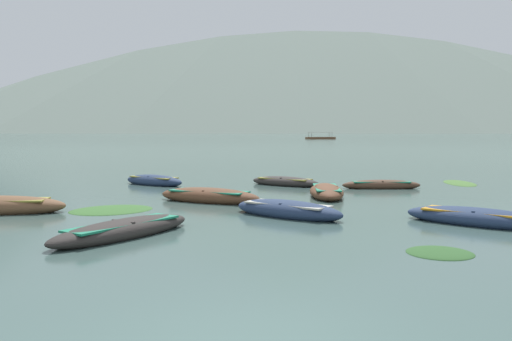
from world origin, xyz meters
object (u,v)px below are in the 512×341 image
object	(u,v)px
rowboat_0	(477,218)
rowboat_5	(285,182)
rowboat_8	(288,210)
ferry_0	(320,138)
rowboat_9	(326,192)
rowboat_3	(154,181)
rowboat_2	(381,185)
rowboat_4	(209,196)
rowboat_7	(124,230)

from	to	relation	value
rowboat_0	rowboat_5	xyz separation A→B (m)	(-5.38, 10.58, -0.02)
rowboat_8	ferry_0	distance (m)	167.64
rowboat_0	rowboat_8	bearing A→B (deg)	167.88
rowboat_0	rowboat_5	distance (m)	11.87
rowboat_8	rowboat_9	world-z (taller)	rowboat_8
rowboat_8	ferry_0	size ratio (longest dim) A/B	0.37
rowboat_0	rowboat_3	world-z (taller)	rowboat_3
rowboat_2	rowboat_4	size ratio (longest dim) A/B	0.84
rowboat_3	rowboat_9	distance (m)	9.09
rowboat_7	rowboat_5	bearing A→B (deg)	72.92
rowboat_5	rowboat_9	world-z (taller)	rowboat_9
rowboat_9	rowboat_8	bearing A→B (deg)	-106.94
rowboat_4	rowboat_7	world-z (taller)	rowboat_4
rowboat_9	ferry_0	world-z (taller)	ferry_0
rowboat_0	ferry_0	distance (m)	168.48
rowboat_3	rowboat_8	distance (m)	11.40
rowboat_2	rowboat_3	xyz separation A→B (m)	(-10.74, 1.09, 0.04)
ferry_0	rowboat_3	bearing A→B (deg)	-96.54
rowboat_9	rowboat_3	bearing A→B (deg)	151.99
rowboat_2	rowboat_5	bearing A→B (deg)	165.28
rowboat_7	rowboat_9	size ratio (longest dim) A/B	1.09
rowboat_2	rowboat_7	bearing A→B (deg)	-125.49
rowboat_2	rowboat_7	size ratio (longest dim) A/B	0.83
rowboat_0	rowboat_2	xyz separation A→B (m)	(-0.99, 9.43, -0.03)
rowboat_3	rowboat_5	size ratio (longest dim) A/B	0.98
rowboat_3	rowboat_7	bearing A→B (deg)	-79.27
rowboat_4	rowboat_8	world-z (taller)	rowboat_4
rowboat_5	rowboat_8	xyz separation A→B (m)	(0.10, -9.45, 0.03)
rowboat_5	rowboat_0	bearing A→B (deg)	-63.06
rowboat_3	rowboat_8	bearing A→B (deg)	-55.46
rowboat_2	rowboat_5	distance (m)	4.53
rowboat_2	rowboat_8	size ratio (longest dim) A/B	0.95
rowboat_7	ferry_0	size ratio (longest dim) A/B	0.42
rowboat_2	rowboat_5	size ratio (longest dim) A/B	0.98
rowboat_5	rowboat_7	distance (m)	13.42
rowboat_2	rowboat_9	bearing A→B (deg)	-130.57
rowboat_0	rowboat_5	bearing A→B (deg)	116.94
rowboat_7	rowboat_9	distance (m)	10.19
rowboat_2	rowboat_5	xyz separation A→B (m)	(-4.38, 1.15, 0.01)
rowboat_0	rowboat_9	bearing A→B (deg)	120.68
ferry_0	rowboat_4	bearing A→B (deg)	-95.05
rowboat_0	rowboat_8	distance (m)	5.39
rowboat_4	rowboat_7	xyz separation A→B (m)	(-1.17, -6.67, -0.03)
rowboat_4	rowboat_5	size ratio (longest dim) A/B	1.16
rowboat_9	rowboat_4	bearing A→B (deg)	-157.53
rowboat_4	ferry_0	xyz separation A→B (m)	(14.50, 163.95, 0.24)
rowboat_4	ferry_0	distance (m)	164.59
rowboat_2	ferry_0	world-z (taller)	ferry_0
rowboat_4	rowboat_5	xyz separation A→B (m)	(2.78, 6.16, -0.03)
rowboat_0	rowboat_5	size ratio (longest dim) A/B	1.08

